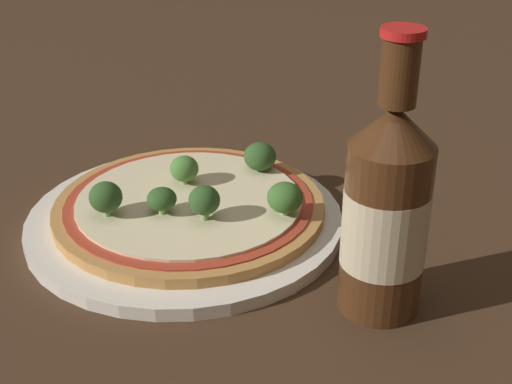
{
  "coord_description": "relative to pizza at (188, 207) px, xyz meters",
  "views": [
    {
      "loc": [
        0.41,
        -0.43,
        0.34
      ],
      "look_at": [
        0.08,
        -0.0,
        0.06
      ],
      "focal_mm": 50.0,
      "sensor_mm": 36.0,
      "label": 1
    }
  ],
  "objects": [
    {
      "name": "broccoli_floret_5",
      "position": [
        -0.03,
        0.02,
        0.02
      ],
      "size": [
        0.03,
        0.03,
        0.03
      ],
      "color": "#7A9E5B",
      "rests_on": "pizza"
    },
    {
      "name": "broccoli_floret_3",
      "position": [
        0.04,
        -0.02,
        0.03
      ],
      "size": [
        0.03,
        0.03,
        0.03
      ],
      "color": "#7A9E5B",
      "rests_on": "pizza"
    },
    {
      "name": "broccoli_floret_2",
      "position": [
        0.09,
        0.03,
        0.02
      ],
      "size": [
        0.03,
        0.03,
        0.03
      ],
      "color": "#7A9E5B",
      "rests_on": "pizza"
    },
    {
      "name": "broccoli_floret_0",
      "position": [
        0.0,
        -0.03,
        0.02
      ],
      "size": [
        0.03,
        0.03,
        0.02
      ],
      "color": "#7A9E5B",
      "rests_on": "pizza"
    },
    {
      "name": "broccoli_floret_4",
      "position": [
        -0.04,
        -0.07,
        0.03
      ],
      "size": [
        0.03,
        0.03,
        0.03
      ],
      "color": "#7A9E5B",
      "rests_on": "pizza"
    },
    {
      "name": "plate",
      "position": [
        -0.0,
        -0.0,
        -0.01
      ],
      "size": [
        0.3,
        0.3,
        0.01
      ],
      "color": "silver",
      "rests_on": "ground_plane"
    },
    {
      "name": "broccoli_floret_1",
      "position": [
        0.01,
        0.09,
        0.02
      ],
      "size": [
        0.03,
        0.03,
        0.03
      ],
      "color": "#7A9E5B",
      "rests_on": "pizza"
    },
    {
      "name": "beer_bottle",
      "position": [
        0.2,
        -0.0,
        0.07
      ],
      "size": [
        0.06,
        0.06,
        0.22
      ],
      "color": "#472814",
      "rests_on": "ground_plane"
    },
    {
      "name": "ground_plane",
      "position": [
        -0.0,
        0.0,
        -0.02
      ],
      "size": [
        3.0,
        3.0,
        0.0
      ],
      "primitive_type": "plane",
      "color": "#3D2819"
    },
    {
      "name": "pizza",
      "position": [
        0.0,
        0.0,
        0.0
      ],
      "size": [
        0.26,
        0.26,
        0.01
      ],
      "color": "#B77F42",
      "rests_on": "plate"
    }
  ]
}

